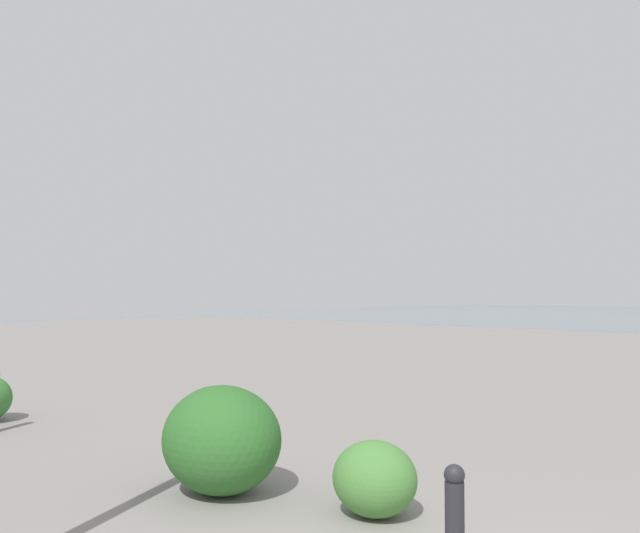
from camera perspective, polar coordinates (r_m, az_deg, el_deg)
bollard_near at (r=4.40m, az=11.55°, el=-20.40°), size 0.13×0.13×0.67m
shrub_round at (r=5.35m, az=4.73°, el=-17.77°), size 0.68×0.61×0.58m
shrub_tall at (r=5.90m, az=-8.48°, el=-14.55°), size 1.08×0.97×0.92m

